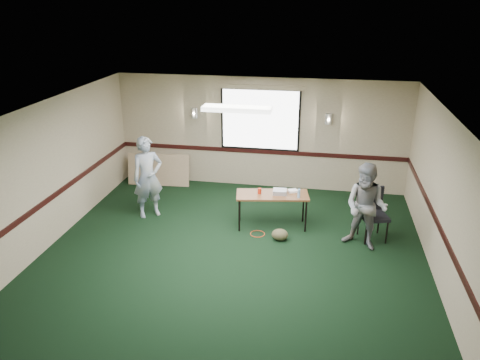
% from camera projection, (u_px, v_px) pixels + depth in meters
% --- Properties ---
extents(ground, '(8.00, 8.00, 0.00)m').
position_uv_depth(ground, '(227.00, 271.00, 8.11)').
color(ground, black).
rests_on(ground, ground).
extents(room_shell, '(8.00, 8.02, 8.00)m').
position_uv_depth(room_shell, '(247.00, 148.00, 9.47)').
color(room_shell, tan).
rests_on(room_shell, ground).
extents(folding_table, '(1.52, 0.80, 0.72)m').
position_uv_depth(folding_table, '(272.00, 196.00, 9.45)').
color(folding_table, '#542F18').
rests_on(folding_table, ground).
extents(projector, '(0.28, 0.24, 0.09)m').
position_uv_depth(projector, '(280.00, 192.00, 9.42)').
color(projector, '#94949C').
rests_on(projector, folding_table).
extents(game_console, '(0.22, 0.20, 0.04)m').
position_uv_depth(game_console, '(293.00, 191.00, 9.52)').
color(game_console, white).
rests_on(game_console, folding_table).
extents(red_cup, '(0.08, 0.08, 0.11)m').
position_uv_depth(red_cup, '(259.00, 191.00, 9.43)').
color(red_cup, '#A9200B').
rests_on(red_cup, folding_table).
extents(water_bottle, '(0.05, 0.05, 0.18)m').
position_uv_depth(water_bottle, '(299.00, 193.00, 9.23)').
color(water_bottle, '#88B5DF').
rests_on(water_bottle, folding_table).
extents(duffel_bag, '(0.38, 0.32, 0.23)m').
position_uv_depth(duffel_bag, '(280.00, 235.00, 9.11)').
color(duffel_bag, '#4C462B').
rests_on(duffel_bag, ground).
extents(cable_coil, '(0.38, 0.38, 0.02)m').
position_uv_depth(cable_coil, '(257.00, 234.00, 9.36)').
color(cable_coil, '#CA4319').
rests_on(cable_coil, ground).
extents(folded_table, '(1.56, 0.34, 0.79)m').
position_uv_depth(folded_table, '(159.00, 170.00, 11.67)').
color(folded_table, tan).
rests_on(folded_table, ground).
extents(conference_chair, '(0.62, 0.63, 1.01)m').
position_uv_depth(conference_chair, '(372.00, 209.00, 9.08)').
color(conference_chair, black).
rests_on(conference_chair, ground).
extents(person_left, '(0.77, 0.72, 1.76)m').
position_uv_depth(person_left, '(148.00, 177.00, 9.87)').
color(person_left, '#455D98').
rests_on(person_left, ground).
extents(person_right, '(0.99, 0.90, 1.66)m').
position_uv_depth(person_right, '(366.00, 207.00, 8.60)').
color(person_right, '#708BAE').
rests_on(person_right, ground).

